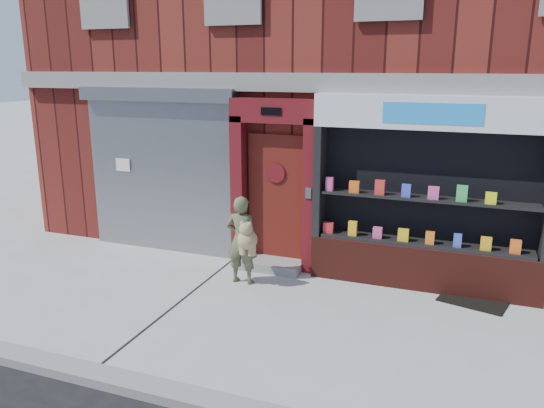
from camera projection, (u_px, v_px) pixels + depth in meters
The scene contains 8 objects.
ground at pixel (278, 318), 7.40m from camera, with size 80.00×80.00×0.00m, color #9E9E99.
curb at pixel (207, 403), 5.43m from camera, with size 60.00×0.30×0.12m, color gray.
building at pixel (370, 38), 11.82m from camera, with size 12.00×8.16×8.00m.
shutter_bay at pixel (161, 161), 9.73m from camera, with size 3.10×0.30×3.04m.
red_door_bay at pixel (274, 185), 8.97m from camera, with size 1.52×0.58×2.90m.
pharmacy_bay at pixel (426, 203), 8.10m from camera, with size 3.50×0.41×3.00m.
woman at pixel (242, 240), 8.40m from camera, with size 0.59×0.50×1.44m.
doormat at pixel (473, 300), 7.93m from camera, with size 0.93×0.65×0.02m, color black.
Camera 1 is at (2.29, -6.36, 3.41)m, focal length 35.00 mm.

